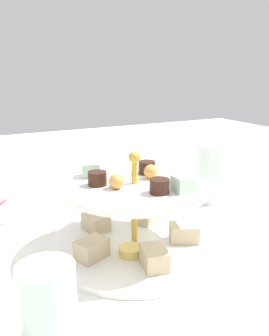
% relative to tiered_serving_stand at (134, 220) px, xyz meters
% --- Properties ---
extents(ground_plane, '(2.40, 2.40, 0.00)m').
position_rel_tiered_serving_stand_xyz_m(ground_plane, '(-0.00, 0.00, -0.05)').
color(ground_plane, silver).
extents(tiered_serving_stand, '(0.29, 0.29, 0.17)m').
position_rel_tiered_serving_stand_xyz_m(tiered_serving_stand, '(0.00, 0.00, 0.00)').
color(tiered_serving_stand, white).
rests_on(tiered_serving_stand, ground_plane).
extents(water_glass_tall_right, '(0.07, 0.07, 0.13)m').
position_rel_tiered_serving_stand_xyz_m(water_glass_tall_right, '(-0.12, 0.25, 0.02)').
color(water_glass_tall_right, silver).
rests_on(water_glass_tall_right, ground_plane).
extents(butter_knife_right, '(0.03, 0.17, 0.00)m').
position_rel_tiered_serving_stand_xyz_m(butter_knife_right, '(-0.33, 0.01, -0.05)').
color(butter_knife_right, silver).
rests_on(butter_knife_right, ground_plane).
extents(water_glass_mid_back, '(0.06, 0.06, 0.11)m').
position_rel_tiered_serving_stand_xyz_m(water_glass_mid_back, '(0.17, -0.19, 0.00)').
color(water_glass_mid_back, silver).
rests_on(water_glass_mid_back, ground_plane).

